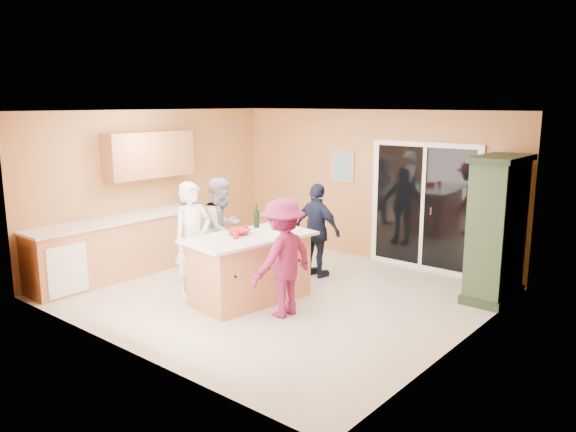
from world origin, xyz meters
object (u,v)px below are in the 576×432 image
Objects in this scene: kitchen_island at (250,270)px; woman_magenta at (283,258)px; woman_grey at (222,229)px; woman_navy at (317,231)px; green_hutch at (497,230)px; woman_white at (193,240)px.

woman_magenta reaches higher than kitchen_island.
woman_navy is at bearing -55.01° from woman_grey.
woman_magenta reaches higher than woman_navy.
woman_navy is (-2.53, -0.76, -0.24)m from green_hutch.
woman_grey is at bearing -105.28° from woman_magenta.
kitchen_island is at bearing -97.06° from woman_magenta.
green_hutch is 2.65m from woman_navy.
kitchen_island is 1.23× the size of woman_magenta.
woman_grey is at bearing -153.51° from green_hutch.
kitchen_island is 1.51m from woman_navy.
woman_navy is 0.97× the size of woman_magenta.
green_hutch is 1.36× the size of woman_navy.
kitchen_island is at bearing -123.05° from woman_grey.
kitchen_island is 1.18× the size of woman_grey.
kitchen_island is 1.16m from woman_grey.
woman_white is 1.07× the size of woman_magenta.
woman_magenta is at bearing -73.51° from woman_white.
woman_grey is (-1.01, 0.45, 0.36)m from kitchen_island.
kitchen_island is 1.15× the size of woman_white.
kitchen_island is at bearing -57.12° from woman_white.
green_hutch is at bearing -160.04° from woman_navy.
green_hutch reaches higher than woman_white.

